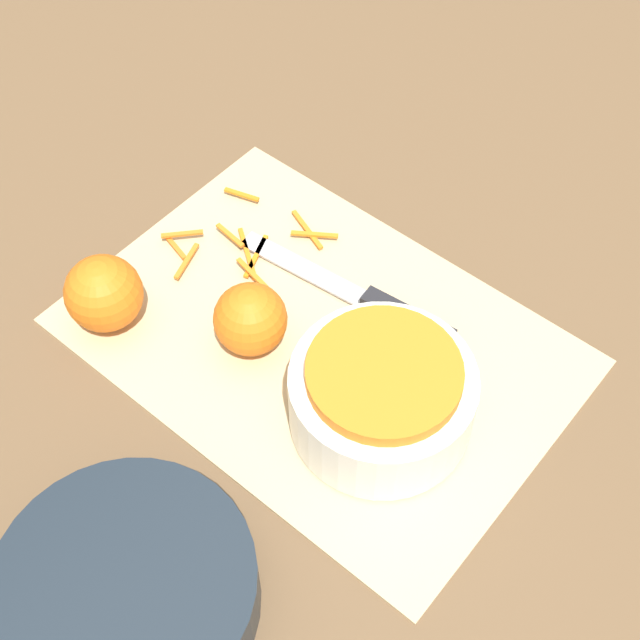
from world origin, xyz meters
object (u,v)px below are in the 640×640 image
object	(u,v)px
bowl_speckled	(382,395)
orange_left	(250,319)
knife	(382,306)
bowl_dark	(127,591)
orange_right	(104,293)

from	to	relation	value
bowl_speckled	orange_left	xyz separation A→B (m)	(0.15, 0.01, -0.00)
knife	orange_left	world-z (taller)	orange_left
bowl_dark	knife	xyz separation A→B (m)	(0.02, -0.36, -0.01)
knife	bowl_dark	bearing A→B (deg)	88.01
bowl_speckled	orange_right	size ratio (longest dim) A/B	2.17
bowl_dark	bowl_speckled	bearing A→B (deg)	-100.78
bowl_dark	knife	distance (m)	0.36
bowl_dark	knife	bearing A→B (deg)	-86.11
bowl_speckled	orange_right	xyz separation A→B (m)	(0.28, 0.08, -0.00)
knife	orange_left	distance (m)	0.14
knife	orange_left	xyz separation A→B (m)	(0.07, 0.11, 0.03)
knife	orange_left	bearing A→B (deg)	50.48
bowl_speckled	orange_left	distance (m)	0.15
bowl_speckled	knife	xyz separation A→B (m)	(0.07, -0.10, -0.03)
orange_left	orange_right	bearing A→B (deg)	28.29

